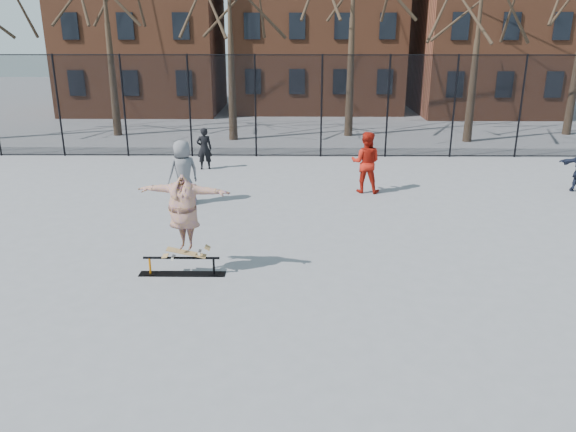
{
  "coord_description": "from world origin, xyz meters",
  "views": [
    {
      "loc": [
        0.18,
        -9.26,
        5.0
      ],
      "look_at": [
        0.04,
        1.5,
        1.35
      ],
      "focal_mm": 35.0,
      "sensor_mm": 36.0,
      "label": 1
    }
  ],
  "objects_px": {
    "bystander_grey": "(183,172)",
    "skate_rail": "(182,267)",
    "bystander_red": "(366,162)",
    "skateboard": "(186,254)",
    "bystander_black": "(204,149)",
    "skater": "(184,216)"
  },
  "relations": [
    {
      "from": "skate_rail",
      "to": "bystander_red",
      "type": "xyz_separation_m",
      "value": [
        4.6,
        6.32,
        0.8
      ]
    },
    {
      "from": "skate_rail",
      "to": "bystander_grey",
      "type": "xyz_separation_m",
      "value": [
        -0.89,
        4.99,
        0.8
      ]
    },
    {
      "from": "skater",
      "to": "bystander_black",
      "type": "height_order",
      "value": "skater"
    },
    {
      "from": "skate_rail",
      "to": "skater",
      "type": "height_order",
      "value": "skater"
    },
    {
      "from": "bystander_black",
      "to": "bystander_red",
      "type": "relative_size",
      "value": 0.8
    },
    {
      "from": "skateboard",
      "to": "skater",
      "type": "distance_m",
      "value": 0.85
    },
    {
      "from": "skateboard",
      "to": "bystander_grey",
      "type": "bearing_deg",
      "value": 101.33
    },
    {
      "from": "skater",
      "to": "bystander_grey",
      "type": "bearing_deg",
      "value": 109.58
    },
    {
      "from": "bystander_grey",
      "to": "skate_rail",
      "type": "bearing_deg",
      "value": 66.65
    },
    {
      "from": "skate_rail",
      "to": "bystander_red",
      "type": "distance_m",
      "value": 7.86
    },
    {
      "from": "skater",
      "to": "skate_rail",
      "type": "bearing_deg",
      "value": -171.75
    },
    {
      "from": "skateboard",
      "to": "bystander_black",
      "type": "relative_size",
      "value": 0.59
    },
    {
      "from": "skater",
      "to": "bystander_red",
      "type": "xyz_separation_m",
      "value": [
        4.48,
        6.32,
        -0.34
      ]
    },
    {
      "from": "bystander_grey",
      "to": "bystander_red",
      "type": "bearing_deg",
      "value": 160.2
    },
    {
      "from": "skateboard",
      "to": "bystander_grey",
      "type": "height_order",
      "value": "bystander_grey"
    },
    {
      "from": "bystander_grey",
      "to": "bystander_black",
      "type": "distance_m",
      "value": 4.26
    },
    {
      "from": "bystander_grey",
      "to": "bystander_red",
      "type": "relative_size",
      "value": 0.99
    },
    {
      "from": "skate_rail",
      "to": "skateboard",
      "type": "bearing_deg",
      "value": -0.0
    },
    {
      "from": "skate_rail",
      "to": "skateboard",
      "type": "xyz_separation_m",
      "value": [
        0.11,
        -0.0,
        0.3
      ]
    },
    {
      "from": "skateboard",
      "to": "skater",
      "type": "bearing_deg",
      "value": -90.0
    },
    {
      "from": "bystander_black",
      "to": "bystander_red",
      "type": "xyz_separation_m",
      "value": [
        5.53,
        -2.93,
        0.19
      ]
    },
    {
      "from": "skater",
      "to": "bystander_black",
      "type": "relative_size",
      "value": 1.27
    }
  ]
}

